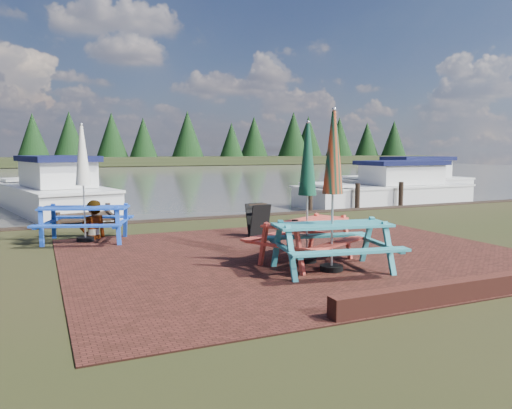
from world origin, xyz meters
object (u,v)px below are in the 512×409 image
at_px(jetty, 77,206).
at_px(person, 92,201).
at_px(picnic_table_red, 307,215).
at_px(picnic_table_blue, 84,201).
at_px(boat_near, 387,191).
at_px(picnic_table_teal, 332,216).
at_px(boat_jetty, 52,194).
at_px(chalkboard, 258,220).
at_px(boat_far, 407,184).

relative_size(jetty, person, 4.92).
bearing_deg(picnic_table_red, picnic_table_blue, 105.67).
xyz_separation_m(boat_near, person, (-12.16, -4.46, 0.51)).
relative_size(picnic_table_blue, person, 1.46).
xyz_separation_m(picnic_table_teal, boat_near, (8.67, 9.41, -0.57)).
bearing_deg(boat_near, picnic_table_red, 133.66).
xyz_separation_m(jetty, boat_jetty, (-0.77, 1.16, 0.37)).
bearing_deg(picnic_table_teal, picnic_table_blue, 137.63).
bearing_deg(picnic_table_teal, chalkboard, 96.24).
bearing_deg(jetty, picnic_table_red, -73.08).
distance_m(picnic_table_teal, jetty, 12.20).
distance_m(picnic_table_teal, boat_jetty, 13.51).
bearing_deg(boat_far, chalkboard, 123.53).
distance_m(picnic_table_blue, boat_far, 17.45).
xyz_separation_m(chalkboard, boat_jetty, (-4.36, 9.20, 0.06)).
distance_m(chalkboard, boat_jetty, 10.18).
height_order(picnic_table_teal, person, picnic_table_teal).
xyz_separation_m(picnic_table_red, picnic_table_blue, (-3.62, 3.94, 0.02)).
height_order(picnic_table_red, picnic_table_blue, picnic_table_blue).
distance_m(boat_far, person, 17.17).
xyz_separation_m(jetty, person, (-0.10, -6.73, 0.81)).
relative_size(picnic_table_blue, boat_jetty, 0.32).
bearing_deg(picnic_table_blue, boat_jetty, 113.32).
height_order(boat_jetty, person, boat_jetty).
distance_m(chalkboard, jetty, 8.81).
bearing_deg(boat_jetty, boat_near, -27.90).
bearing_deg(boat_near, picnic_table_teal, 136.30).
height_order(picnic_table_red, boat_far, picnic_table_red).
height_order(chalkboard, boat_far, boat_far).
distance_m(jetty, boat_jetty, 1.44).
distance_m(picnic_table_teal, picnic_table_red, 0.77).
relative_size(picnic_table_teal, boat_jetty, 0.34).
xyz_separation_m(picnic_table_teal, chalkboard, (0.21, 3.65, -0.56)).
xyz_separation_m(boat_jetty, boat_near, (12.82, -3.44, -0.08)).
bearing_deg(jetty, boat_jetty, 123.36).
xyz_separation_m(picnic_table_blue, boat_jetty, (-0.47, 8.14, -0.46)).
bearing_deg(chalkboard, boat_far, 27.72).
relative_size(picnic_table_teal, person, 1.51).
xyz_separation_m(picnic_table_blue, boat_near, (12.36, 4.70, -0.53)).
height_order(jetty, boat_jetty, boat_jetty).
relative_size(picnic_table_blue, boat_near, 0.36).
relative_size(picnic_table_teal, picnic_table_blue, 1.04).
bearing_deg(boat_jetty, jetty, -69.53).
height_order(boat_far, person, person).
relative_size(picnic_table_red, boat_near, 0.35).
bearing_deg(picnic_table_blue, jetty, 107.57).
bearing_deg(picnic_table_red, boat_jetty, 81.79).
bearing_deg(jetty, person, -90.85).
xyz_separation_m(picnic_table_teal, jetty, (-3.38, 11.69, -0.87)).
bearing_deg(person, boat_near, 177.11).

